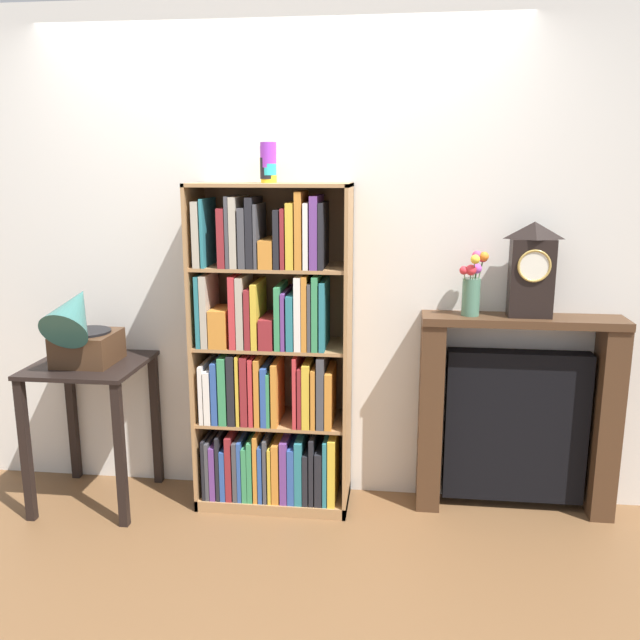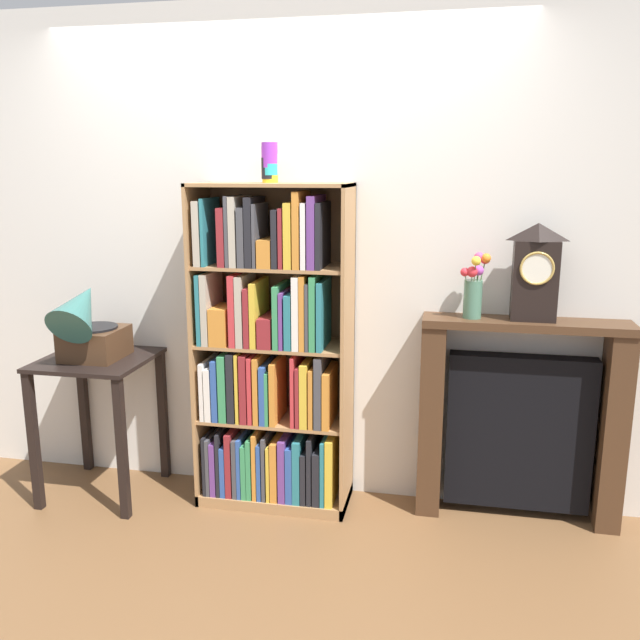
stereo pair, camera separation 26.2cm
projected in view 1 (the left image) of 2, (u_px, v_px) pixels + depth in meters
The scene contains 9 objects.
ground_plane at pixel (271, 514), 3.53m from camera, with size 7.74×6.40×0.02m, color brown.
wall_back at pixel (307, 259), 3.56m from camera, with size 4.74×0.08×2.60m, color silver.
bookshelf at pixel (270, 365), 3.47m from camera, with size 0.80×0.35×1.70m.
cup_stack at pixel (268, 163), 3.28m from camera, with size 0.08×0.08×0.19m.
side_table_left at pixel (92, 397), 3.54m from camera, with size 0.56×0.56×0.78m.
gramophone at pixel (80, 328), 3.39m from camera, with size 0.29×0.45×0.48m.
fireplace_mantel at pixel (516, 416), 3.47m from camera, with size 1.00×0.22×1.05m.
mantel_clock at pixel (532, 270), 3.28m from camera, with size 0.21×0.12×0.47m.
flower_vase at pixel (473, 285), 3.33m from camera, with size 0.14×0.13×0.33m.
Camera 1 is at (0.64, -3.16, 1.77)m, focal length 37.55 mm.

